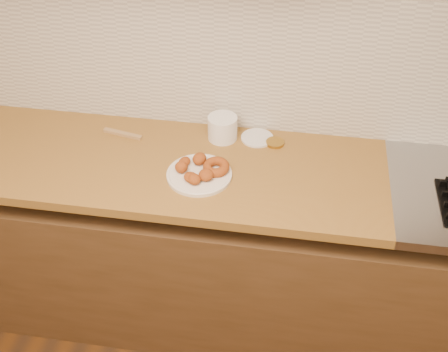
{
  "coord_description": "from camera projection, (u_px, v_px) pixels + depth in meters",
  "views": [
    {
      "loc": [
        0.13,
        -0.03,
        2.27
      ],
      "look_at": [
        -0.13,
        1.6,
        0.93
      ],
      "focal_mm": 45.0,
      "sensor_mm": 36.0,
      "label": 1
    }
  ],
  "objects": [
    {
      "name": "wooden_utensil",
      "position": [
        123.0,
        134.0,
        2.38
      ],
      "size": [
        0.18,
        0.06,
        0.01
      ],
      "primitive_type": "cube",
      "rotation": [
        0.0,
        0.0,
        -0.2
      ],
      "color": "#9D7A4B",
      "rests_on": "butcher_block"
    },
    {
      "name": "brass_jar_lid",
      "position": [
        275.0,
        143.0,
        2.33
      ],
      "size": [
        0.09,
        0.09,
        0.01
      ],
      "primitive_type": "cylinder",
      "rotation": [
        0.0,
        0.0,
        -0.15
      ],
      "color": "olive",
      "rests_on": "butcher_block"
    },
    {
      "name": "wall_back",
      "position": [
        273.0,
        29.0,
        2.15
      ],
      "size": [
        4.0,
        0.02,
        2.7
      ],
      "primitive_type": "cube",
      "color": "#B6A68D",
      "rests_on": "ground"
    },
    {
      "name": "donut_plate",
      "position": [
        199.0,
        175.0,
        2.16
      ],
      "size": [
        0.25,
        0.25,
        0.01
      ],
      "primitive_type": "cylinder",
      "color": "silver",
      "rests_on": "butcher_block"
    },
    {
      "name": "plastic_tub",
      "position": [
        223.0,
        128.0,
        2.33
      ],
      "size": [
        0.14,
        0.14,
        0.1
      ],
      "primitive_type": "cylinder",
      "rotation": [
        0.0,
        0.0,
        -0.18
      ],
      "color": "white",
      "rests_on": "butcher_block"
    },
    {
      "name": "base_cabinet",
      "position": [
        255.0,
        260.0,
        2.52
      ],
      "size": [
        3.6,
        0.6,
        0.77
      ],
      "primitive_type": "cube",
      "color": "brown",
      "rests_on": "floor"
    },
    {
      "name": "butcher_block",
      "position": [
        101.0,
        159.0,
        2.29
      ],
      "size": [
        2.3,
        0.62,
        0.04
      ],
      "primitive_type": "cube",
      "color": "olive",
      "rests_on": "base_cabinet"
    },
    {
      "name": "fried_dough_chunks",
      "position": [
        194.0,
        169.0,
        2.14
      ],
      "size": [
        0.17,
        0.2,
        0.05
      ],
      "color": "#984C21",
      "rests_on": "donut_plate"
    },
    {
      "name": "tub_lid",
      "position": [
        257.0,
        138.0,
        2.36
      ],
      "size": [
        0.16,
        0.16,
        0.01
      ],
      "primitive_type": "cylinder",
      "rotation": [
        0.0,
        0.0,
        -0.2
      ],
      "color": "silver",
      "rests_on": "butcher_block"
    },
    {
      "name": "ring_donut",
      "position": [
        216.0,
        167.0,
        2.16
      ],
      "size": [
        0.11,
        0.11,
        0.05
      ],
      "primitive_type": "torus",
      "rotation": [
        0.1,
        0.0,
        0.06
      ],
      "color": "#984C21",
      "rests_on": "donut_plate"
    },
    {
      "name": "backsplash",
      "position": [
        270.0,
        66.0,
        2.23
      ],
      "size": [
        3.6,
        0.02,
        0.6
      ],
      "primitive_type": "cube",
      "color": "beige",
      "rests_on": "wall_back"
    }
  ]
}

